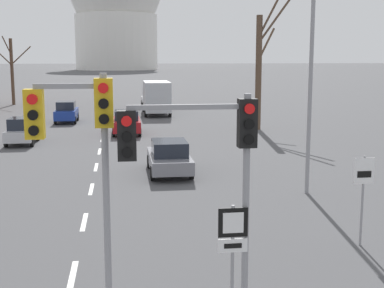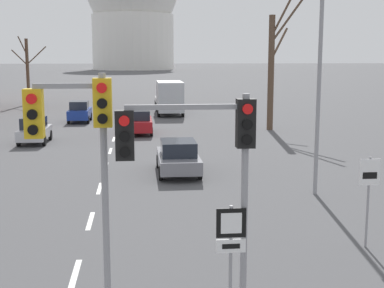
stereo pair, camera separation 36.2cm
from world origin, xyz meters
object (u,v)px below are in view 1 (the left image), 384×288
sedan_near_right (150,99)px  sedan_far_left (66,112)px  street_lamp_right (300,68)px  speed_limit_sign (363,185)px  traffic_signal_near_right (205,152)px  sedan_mid_centre (169,157)px  traffic_signal_centre_tall (81,138)px  sedan_near_left (22,131)px  sedan_far_right (126,122)px  delivery_truck (156,97)px  route_sign_post (233,244)px

sedan_near_right → sedan_far_left: size_ratio=1.01×
street_lamp_right → speed_limit_sign: bearing=-90.8°
traffic_signal_near_right → street_lamp_right: (5.34, 10.06, 1.40)m
sedan_near_right → sedan_mid_centre: (-0.93, -33.61, -0.01)m
traffic_signal_centre_tall → sedan_near_right: size_ratio=1.27×
sedan_near_left → sedan_mid_centre: 12.92m
sedan_far_left → sedan_far_right: sedan_far_left is taller
delivery_truck → route_sign_post: bearing=-91.6°
sedan_mid_centre → delivery_truck: delivery_truck is taller
route_sign_post → sedan_near_left: (-8.38, 24.29, -0.91)m
traffic_signal_near_right → sedan_far_right: 27.89m
traffic_signal_centre_tall → sedan_mid_centre: size_ratio=1.17×
traffic_signal_near_right → street_lamp_right: 11.48m
traffic_signal_near_right → sedan_far_right: (-1.26, 27.73, -2.77)m
speed_limit_sign → sedan_near_left: (-13.08, 20.17, -0.97)m
sedan_near_left → sedan_far_left: 11.07m
traffic_signal_near_right → route_sign_post: 1.96m
street_lamp_right → sedan_mid_centre: (-4.76, 4.32, -4.22)m
traffic_signal_near_right → delivery_truck: 40.49m
sedan_far_left → sedan_far_right: bearing=-56.6°
street_lamp_right → sedan_mid_centre: 7.69m
traffic_signal_centre_tall → sedan_near_left: (-5.43, 23.80, -3.06)m
sedan_far_right → sedan_near_right: bearing=82.2°
traffic_signal_near_right → sedan_near_left: 25.57m
traffic_signal_centre_tall → sedan_far_right: (1.14, 27.34, -3.05)m
speed_limit_sign → sedan_mid_centre: size_ratio=0.60×
sedan_far_right → traffic_signal_near_right: bearing=-87.4°
traffic_signal_near_right → route_sign_post: size_ratio=1.86×
route_sign_post → sedan_far_right: 27.91m
traffic_signal_centre_tall → traffic_signal_near_right: bearing=-9.0°
sedan_near_right → route_sign_post: bearing=-91.1°
speed_limit_sign → sedan_far_right: speed_limit_sign is taller
route_sign_post → street_lamp_right: (4.78, 10.17, 3.28)m
street_lamp_right → sedan_far_right: bearing=110.5°
sedan_near_left → sedan_near_right: (9.34, 23.80, -0.01)m
sedan_mid_centre → sedan_far_right: 13.47m
sedan_near_left → speed_limit_sign: bearing=-57.0°
sedan_near_left → sedan_far_left: bearing=81.2°
sedan_mid_centre → sedan_far_left: sedan_far_left is taller
street_lamp_right → sedan_far_right: size_ratio=1.89×
speed_limit_sign → sedan_far_right: 24.61m
speed_limit_sign → sedan_mid_centre: bearing=114.2°
traffic_signal_centre_tall → delivery_truck: traffic_signal_centre_tall is taller
street_lamp_right → sedan_near_right: street_lamp_right is taller
sedan_far_left → sedan_far_right: 8.87m
route_sign_post → sedan_far_right: route_sign_post is taller
speed_limit_sign → sedan_near_right: bearing=94.9°
sedan_near_right → sedan_far_right: sedan_far_right is taller
traffic_signal_near_right → street_lamp_right: street_lamp_right is taller
sedan_near_right → sedan_far_left: bearing=-120.8°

